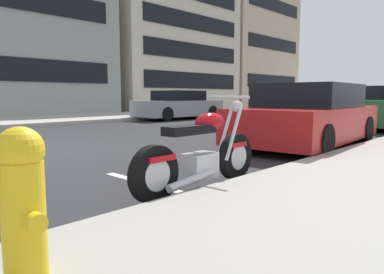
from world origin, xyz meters
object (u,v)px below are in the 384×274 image
Objects in this scene: parked_motorcycle at (202,154)px; parked_car_at_intersection at (308,117)px; car_opposite_curb at (179,106)px; fire_hydrant at (23,200)px.

parked_car_at_intersection is (4.30, 0.76, 0.23)m from parked_motorcycle.
fire_hydrant is at bearing 44.72° from car_opposite_curb.
parked_motorcycle is 0.47× the size of parked_car_at_intersection.
parked_motorcycle is at bearing 49.02° from car_opposite_curb.
fire_hydrant is at bearing -169.99° from parked_car_at_intersection.
parked_motorcycle is 0.47× the size of car_opposite_curb.
parked_car_at_intersection is at bearing 8.38° from parked_motorcycle.
car_opposite_curb is 14.89m from fire_hydrant.
parked_motorcycle is 2.53m from fire_hydrant.
parked_car_at_intersection is 9.46m from car_opposite_curb.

